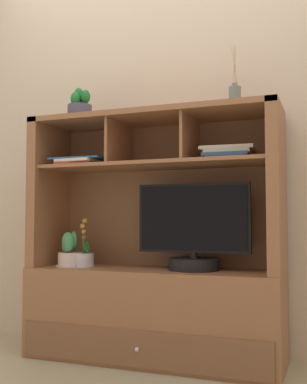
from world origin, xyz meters
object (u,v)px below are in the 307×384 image
at_px(media_console, 154,280).
at_px(potted_fern, 70,254).
at_px(potted_succulent, 80,108).
at_px(diffuser_bottle, 235,97).
at_px(magazine_stack_left, 81,162).
at_px(magazine_stack_centre, 228,154).
at_px(potted_orchid, 84,258).
at_px(tv_monitor, 193,235).

relative_size(media_console, potted_fern, 6.92).
bearing_deg(potted_succulent, diffuser_bottle, 3.36).
distance_m(magazine_stack_left, diffuser_bottle, 0.95).
bearing_deg(magazine_stack_centre, magazine_stack_left, -175.72).
distance_m(media_console, magazine_stack_centre, 0.80).
relative_size(magazine_stack_centre, potted_succulent, 1.47).
bearing_deg(potted_orchid, tv_monitor, 2.39).
bearing_deg(tv_monitor, magazine_stack_left, -175.76).
xyz_separation_m(potted_orchid, potted_fern, (-0.08, -0.02, 0.03)).
xyz_separation_m(magazine_stack_centre, diffuser_bottle, (0.04, 0.02, 0.31)).
bearing_deg(tv_monitor, potted_succulent, -178.09).
bearing_deg(potted_fern, media_console, 6.45).
bearing_deg(magazine_stack_left, magazine_stack_centre, 4.28).
distance_m(media_console, potted_succulent, 1.10).
bearing_deg(diffuser_bottle, magazine_stack_left, -174.87).
xyz_separation_m(magazine_stack_centre, potted_succulent, (-0.88, -0.04, 0.31)).
bearing_deg(media_console, tv_monitor, -3.17).
distance_m(potted_fern, magazine_stack_centre, 1.07).
height_order(tv_monitor, potted_fern, tv_monitor).
distance_m(media_console, tv_monitor, 0.34).
relative_size(potted_fern, potted_succulent, 1.01).
bearing_deg(tv_monitor, media_console, 176.83).
bearing_deg(media_console, diffuser_bottle, 2.25).
bearing_deg(media_console, potted_orchid, -174.57).
height_order(media_console, potted_fern, media_console).
bearing_deg(magazine_stack_left, potted_orchid, 61.49).
bearing_deg(potted_succulent, media_console, 4.45).
height_order(potted_orchid, magazine_stack_centre, magazine_stack_centre).
height_order(tv_monitor, diffuser_bottle, diffuser_bottle).
xyz_separation_m(media_console, potted_orchid, (-0.42, -0.04, 0.11)).
relative_size(potted_fern, magazine_stack_left, 0.63).
bearing_deg(potted_fern, magazine_stack_left, -4.50).
relative_size(media_console, magazine_stack_centre, 4.76).
height_order(tv_monitor, potted_orchid, tv_monitor).
bearing_deg(diffuser_bottle, tv_monitor, -172.26).
distance_m(media_console, diffuser_bottle, 1.09).
height_order(media_console, magazine_stack_left, media_console).
relative_size(tv_monitor, diffuser_bottle, 1.81).
xyz_separation_m(potted_orchid, magazine_stack_centre, (0.84, 0.04, 0.57)).
distance_m(magazine_stack_centre, diffuser_bottle, 0.31).
height_order(tv_monitor, magazine_stack_left, magazine_stack_left).
height_order(potted_fern, magazine_stack_centre, magazine_stack_centre).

